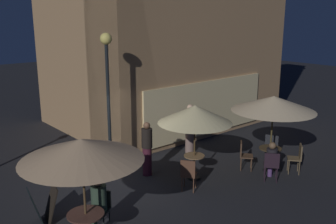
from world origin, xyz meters
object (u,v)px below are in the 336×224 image
at_px(cafe_chair_4, 271,146).
at_px(cafe_chair_6, 101,206).
at_px(menu_sandwich_board, 43,205).
at_px(cafe_chair_3, 297,156).
at_px(patio_umbrella_0, 195,114).
at_px(cafe_chair_0, 188,172).
at_px(patio_umbrella_2, 82,150).
at_px(cafe_table_2, 86,222).
at_px(cafe_table_0, 194,163).
at_px(street_lamp_near_corner, 107,77).
at_px(patron_seated_0, 271,158).
at_px(patron_standing_3, 147,149).
at_px(patio_umbrella_1, 274,104).
at_px(cafe_table_1, 270,155).
at_px(cafe_chair_1, 244,153).
at_px(cafe_chair_2, 271,164).
at_px(patron_standing_2, 190,129).
at_px(patron_seated_1, 98,201).

bearing_deg(cafe_chair_4, cafe_chair_6, -33.60).
distance_m(menu_sandwich_board, cafe_chair_3, 7.49).
height_order(patio_umbrella_0, cafe_chair_0, patio_umbrella_0).
bearing_deg(patio_umbrella_2, cafe_table_2, 0.00).
bearing_deg(cafe_table_0, cafe_chair_3, -32.97).
height_order(street_lamp_near_corner, cafe_table_0, street_lamp_near_corner).
bearing_deg(menu_sandwich_board, cafe_chair_3, -5.54).
bearing_deg(patron_seated_0, patio_umbrella_2, 136.97).
xyz_separation_m(street_lamp_near_corner, menu_sandwich_board, (-2.67, -1.31, -2.60)).
relative_size(patio_umbrella_2, patron_standing_3, 1.49).
bearing_deg(street_lamp_near_corner, patio_umbrella_1, -36.27).
height_order(street_lamp_near_corner, menu_sandwich_board, street_lamp_near_corner).
height_order(cafe_table_1, cafe_chair_3, cafe_chair_3).
bearing_deg(cafe_table_0, cafe_chair_1, -16.61).
bearing_deg(cafe_table_2, cafe_chair_0, 8.41).
distance_m(street_lamp_near_corner, cafe_chair_1, 4.84).
bearing_deg(patio_umbrella_0, patron_standing_3, 128.69).
bearing_deg(cafe_table_1, patio_umbrella_1, 0.00).
xyz_separation_m(cafe_chair_1, cafe_chair_2, (-0.11, -1.11, 0.02)).
distance_m(cafe_chair_0, cafe_chair_6, 2.79).
height_order(cafe_table_0, patio_umbrella_0, patio_umbrella_0).
height_order(menu_sandwich_board, cafe_chair_1, cafe_chair_1).
height_order(menu_sandwich_board, patron_seated_0, patron_seated_0).
relative_size(patio_umbrella_0, cafe_chair_6, 2.57).
bearing_deg(cafe_chair_1, cafe_chair_6, -129.11).
bearing_deg(cafe_table_0, patio_umbrella_0, -45.00).
height_order(cafe_chair_4, patron_standing_3, patron_standing_3).
bearing_deg(cafe_chair_4, menu_sandwich_board, -41.56).
height_order(patio_umbrella_1, cafe_chair_1, patio_umbrella_1).
distance_m(street_lamp_near_corner, cafe_table_0, 3.59).
distance_m(cafe_table_0, patron_standing_2, 2.28).
bearing_deg(cafe_table_1, cafe_chair_1, 129.74).
distance_m(cafe_table_1, cafe_table_2, 6.34).
distance_m(cafe_chair_1, patron_standing_3, 3.07).
relative_size(cafe_chair_1, cafe_chair_3, 0.98).
bearing_deg(cafe_chair_0, street_lamp_near_corner, 78.91).
bearing_deg(cafe_table_1, menu_sandwich_board, 166.40).
relative_size(cafe_chair_1, cafe_chair_4, 0.98).
xyz_separation_m(cafe_table_0, cafe_chair_2, (1.57, -1.61, 0.07)).
height_order(cafe_chair_2, cafe_chair_6, cafe_chair_2).
bearing_deg(cafe_chair_0, patio_umbrella_2, 152.80).
xyz_separation_m(patron_seated_1, patron_standing_3, (2.72, 1.76, 0.13)).
relative_size(cafe_table_0, patron_standing_3, 0.44).
bearing_deg(patron_standing_2, cafe_chair_3, -137.96).
relative_size(cafe_table_1, cafe_chair_1, 0.85).
distance_m(patron_seated_0, patron_standing_3, 3.70).
bearing_deg(patron_standing_3, cafe_table_1, -28.67).
relative_size(street_lamp_near_corner, cafe_chair_3, 4.63).
distance_m(patio_umbrella_1, cafe_chair_4, 1.79).
xyz_separation_m(cafe_chair_3, cafe_chair_6, (-6.22, 1.20, -0.02)).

